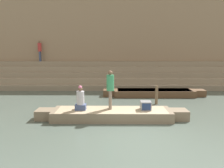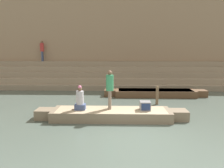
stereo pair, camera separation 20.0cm
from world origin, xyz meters
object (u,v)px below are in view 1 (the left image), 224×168
Objects in this scene: rowboat_main at (112,114)px; person_on_steps at (40,49)px; moored_boat_shore at (154,93)px; mooring_post at (157,95)px; person_standing at (110,87)px; person_rowing at (80,100)px; tv_set at (146,106)px.

person_on_steps is at bearing 125.41° from rowboat_main.
mooring_post is at bearing -100.98° from moored_boat_shore.
person_rowing is (-1.25, -0.15, -0.54)m from person_standing.
person_on_steps is at bearing 131.02° from person_standing.
person_on_steps is (-5.86, 8.77, 2.63)m from rowboat_main.
tv_set is at bearing -110.84° from mooring_post.
person_rowing is 4.47m from mooring_post.
rowboat_main is 1.01× the size of moored_boat_shore.
mooring_post is at bearing 50.93° from person_standing.
person_standing is 3.49m from mooring_post.
person_on_steps is (-8.47, 4.30, 2.64)m from moored_boat_shore.
rowboat_main is at bearing -58.22° from person_standing.
moored_boat_shore is 3.84× the size of person_on_steps.
moored_boat_shore is at bearing 83.37° from mooring_post.
rowboat_main is 1.45m from person_rowing.
rowboat_main is at bearing 6.31° from person_on_steps.
mooring_post is at bearing 47.90° from rowboat_main.
person_standing is 5.21m from moored_boat_shore.
mooring_post is 0.61× the size of person_on_steps.
moored_boat_shore is 6.33× the size of mooring_post.
rowboat_main is at bearing -124.62° from moored_boat_shore.
mooring_post is at bearing 64.67° from tv_set.
rowboat_main is 6.41× the size of mooring_post.
tv_set is 4.64m from moored_boat_shore.
rowboat_main is at bearing 175.33° from tv_set.
person_on_steps is (-4.55, 8.78, 2.02)m from person_rowing.
person_standing is at bearing -6.93° from person_rowing.
mooring_post is (2.44, 2.34, -0.87)m from person_standing.
moored_boat_shore is 2.02m from mooring_post.
tv_set reaches higher than moored_boat_shore.
tv_set is 0.07× the size of moored_boat_shore.
person_rowing is at bearing 175.70° from tv_set.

